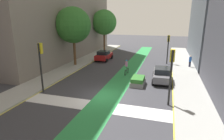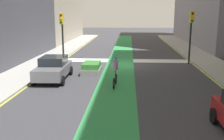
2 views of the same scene
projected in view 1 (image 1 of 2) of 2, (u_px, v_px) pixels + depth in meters
The scene contains 17 objects.
ground_plane at pixel (103, 96), 16.74m from camera, with size 120.00×120.00×0.00m, color #38383D.
bike_lane_paint at pixel (108, 97), 16.60m from camera, with size 2.40×60.00×0.01m, color #2D8C47.
crosswalk_band at pixel (95, 106), 14.90m from camera, with size 12.00×1.80×0.01m, color silver.
sidewalk_left at pixel (32, 87), 18.79m from camera, with size 3.00×60.00×0.15m, color #9E9E99.
curb_stripe_left at pixel (45, 89), 18.40m from camera, with size 0.16×60.00×0.01m, color yellow.
sidewalk_right at pixel (194, 106), 14.65m from camera, with size 3.00×60.00×0.15m, color #9E9E99.
curb_stripe_right at pixel (174, 105), 15.08m from camera, with size 0.16×60.00×0.01m, color yellow.
traffic_signal_near_right at pixel (171, 67), 14.31m from camera, with size 0.35×0.52×4.45m.
traffic_signal_near_left at pixel (41, 59), 16.81m from camera, with size 0.35×0.52×4.58m.
traffic_signal_far_right at pixel (168, 44), 27.64m from camera, with size 0.35×0.52×4.25m.
car_grey_right_far at pixel (162, 74), 20.39m from camera, with size 2.16×4.27×1.57m.
car_red_left_far at pixel (104, 55), 30.58m from camera, with size 2.06×4.22×1.57m.
cyclist_in_lane at pixel (126, 67), 22.83m from camera, with size 0.32×1.73×1.86m.
pedestrian_sidewalk_right_a at pixel (190, 61), 25.91m from camera, with size 0.34×0.34×1.59m.
street_tree_near at pixel (73, 25), 25.78m from camera, with size 4.92×4.92×8.05m.
street_tree_far at pixel (104, 22), 37.49m from camera, with size 4.97×4.97×8.13m.
median_planter at pixel (138, 81), 19.39m from camera, with size 1.35×2.17×0.85m.
Camera 1 is at (5.20, -14.61, 6.76)m, focal length 30.16 mm.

